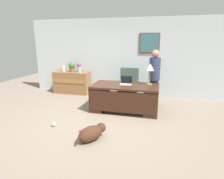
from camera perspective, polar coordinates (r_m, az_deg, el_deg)
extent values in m
plane|color=gray|center=(4.73, -2.99, -9.59)|extent=(12.00, 12.00, 0.00)
cube|color=silver|center=(6.87, 3.35, 9.63)|extent=(7.00, 0.12, 2.70)
cube|color=brown|center=(6.66, 11.21, 13.54)|extent=(0.68, 0.03, 0.68)
cube|color=#3B6C75|center=(6.64, 11.20, 13.54)|extent=(0.60, 0.01, 0.60)
cube|color=#422316|center=(5.25, 4.00, 1.15)|extent=(1.83, 0.98, 0.05)
cube|color=#422316|center=(5.52, -3.61, -2.18)|extent=(0.36, 0.92, 0.69)
cube|color=#422316|center=(5.28, 11.83, -3.26)|extent=(0.36, 0.92, 0.69)
cube|color=#381E13|center=(4.91, 2.96, -3.89)|extent=(1.73, 0.04, 0.56)
cube|color=olive|center=(7.28, -12.04, 2.08)|extent=(1.34, 0.48, 0.81)
cube|color=#A16F40|center=(7.04, -12.96, 2.42)|extent=(1.24, 0.02, 0.14)
cube|color=#475B4C|center=(6.19, 4.85, -0.15)|extent=(0.60, 0.58, 0.18)
cylinder|color=black|center=(6.25, 4.80, -2.19)|extent=(0.10, 0.10, 0.28)
cylinder|color=black|center=(6.29, 4.78, -3.19)|extent=(0.52, 0.52, 0.05)
cube|color=#475B4C|center=(6.34, 5.28, 3.83)|extent=(0.60, 0.12, 0.61)
cube|color=#475B4C|center=(6.19, 2.51, 1.79)|extent=(0.08, 0.50, 0.22)
cube|color=#475B4C|center=(6.11, 7.29, 1.52)|extent=(0.08, 0.50, 0.22)
cylinder|color=#262323|center=(5.80, 12.35, -1.09)|extent=(0.26, 0.26, 0.81)
cylinder|color=navy|center=(5.65, 12.75, 6.07)|extent=(0.32, 0.32, 0.65)
sphere|color=tan|center=(5.61, 13.00, 10.50)|extent=(0.22, 0.22, 0.22)
ellipsoid|color=#472819|center=(3.85, -6.50, -13.14)|extent=(0.55, 0.63, 0.30)
sphere|color=#472819|center=(3.98, -3.31, -11.42)|extent=(0.20, 0.20, 0.20)
cylinder|color=#472819|center=(3.70, -10.00, -14.12)|extent=(0.12, 0.15, 0.21)
cube|color=#B2B5BA|center=(5.27, 4.17, 1.55)|extent=(0.32, 0.22, 0.01)
cube|color=black|center=(5.34, 4.39, 2.97)|extent=(0.32, 0.01, 0.21)
cylinder|color=#9E8447|center=(5.36, 11.21, 1.59)|extent=(0.16, 0.16, 0.02)
cylinder|color=#9E8447|center=(5.32, 11.31, 3.68)|extent=(0.02, 0.02, 0.38)
cone|color=silver|center=(5.28, 11.46, 6.64)|extent=(0.22, 0.22, 0.18)
cylinder|color=#91B1D6|center=(7.05, -9.85, 6.01)|extent=(0.13, 0.13, 0.21)
sphere|color=#BA4E95|center=(7.03, -9.92, 7.44)|extent=(0.17, 0.17, 0.17)
cylinder|color=silver|center=(7.33, -14.42, 6.11)|extent=(0.10, 0.10, 0.22)
cylinder|color=brown|center=(7.18, -11.98, 5.76)|extent=(0.18, 0.18, 0.14)
sphere|color=#3E7433|center=(7.16, -12.05, 7.10)|extent=(0.24, 0.24, 0.24)
sphere|color=beige|center=(4.65, -17.14, -9.96)|extent=(0.10, 0.10, 0.10)
ellipsoid|color=#D8338C|center=(4.26, -8.72, -12.19)|extent=(0.20, 0.11, 0.05)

